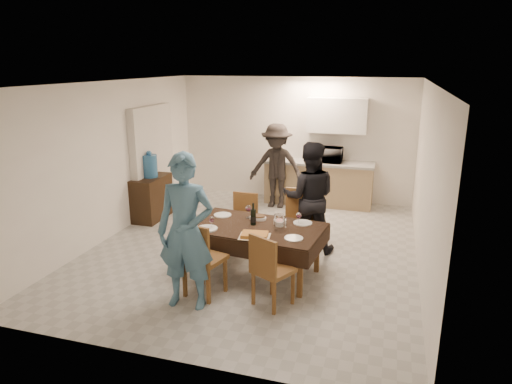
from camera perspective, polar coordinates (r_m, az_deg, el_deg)
floor at (r=7.42m, az=-0.26°, el=-6.99°), size 5.00×6.00×0.02m
ceiling at (r=6.84m, az=-0.29°, el=13.51°), size 5.00×6.00×0.02m
wall_back at (r=9.87m, az=4.85°, el=6.62°), size 5.00×0.02×2.60m
wall_front at (r=4.36m, az=-11.91°, el=-5.84°), size 5.00×0.02×2.60m
wall_left at (r=8.09m, az=-17.51°, el=3.86°), size 0.02×6.00×2.60m
wall_right at (r=6.74m, az=20.50°, el=1.27°), size 0.02×6.00×2.60m
stub_partition at (r=9.09m, az=-12.78°, el=3.88°), size 0.15×1.40×2.10m
kitchen_base_cabinet at (r=9.64m, az=7.82°, el=1.01°), size 2.20×0.60×0.86m
kitchen_worktop at (r=9.53m, az=7.92°, el=3.65°), size 2.24×0.64×0.05m
upper_cabinet at (r=9.47m, az=10.10°, el=9.41°), size 1.20×0.34×0.70m
dining_table at (r=6.31m, az=-0.05°, el=-4.58°), size 1.93×1.26×0.71m
chair_near_left at (r=5.74m, az=-6.85°, el=-7.53°), size 0.55×0.56×0.54m
chair_near_right at (r=5.50m, az=1.96°, el=-9.06°), size 0.57×0.59×0.50m
chair_far_left at (r=7.08m, az=-1.99°, el=-3.37°), size 0.41×0.41×0.49m
chair_far_right at (r=6.82m, az=5.17°, el=-3.46°), size 0.50×0.50×0.56m
console at (r=8.87m, az=-12.89°, el=-0.71°), size 0.44×0.88×0.82m
water_jug at (r=8.72m, az=-13.14°, el=3.19°), size 0.28×0.28×0.42m
wine_bottle at (r=6.30m, az=-0.35°, el=-2.76°), size 0.08×0.08×0.32m
water_pitcher at (r=6.13m, az=2.96°, el=-3.80°), size 0.14×0.14×0.22m
savoury_tart at (r=5.92m, az=-0.18°, el=-5.39°), size 0.43×0.35×0.05m
salad_bowl at (r=6.38m, az=3.01°, el=-3.73°), size 0.18×0.18×0.07m
mushroom_dish at (r=6.56m, az=0.24°, el=-3.28°), size 0.22×0.22×0.04m
wine_glass_a at (r=6.22m, az=-5.58°, el=-3.79°), size 0.08×0.08×0.17m
wine_glass_b at (r=6.37m, az=5.35°, el=-3.29°), size 0.08×0.08×0.17m
wine_glass_c at (r=6.59m, az=-0.96°, el=-2.45°), size 0.09×0.09×0.20m
plate_near_left at (r=6.22m, az=-6.16°, el=-4.57°), size 0.29×0.29×0.02m
plate_near_right at (r=5.89m, az=4.74°, el=-5.77°), size 0.24×0.24×0.01m
plate_far_left at (r=6.75m, az=-4.20°, el=-2.87°), size 0.26×0.26×0.01m
plate_far_right at (r=6.44m, az=5.86°, el=-3.86°), size 0.26×0.26×0.02m
microwave at (r=9.47m, az=9.05°, el=4.63°), size 0.55×0.38×0.31m
person_near at (r=5.48m, az=-8.77°, el=-4.96°), size 0.73×0.52×1.91m
person_far at (r=7.10m, az=6.66°, el=-0.68°), size 0.95×0.80×1.74m
person_kitchen at (r=9.26m, az=2.57°, el=3.26°), size 1.11×0.64×1.72m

